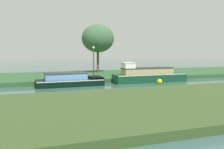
# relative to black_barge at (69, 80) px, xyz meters

# --- Properties ---
(ground_plane) EXTENTS (120.00, 120.00, 0.00)m
(ground_plane) POSITION_rel_black_barge_xyz_m (0.99, -1.20, -0.51)
(ground_plane) COLOR #355652
(riverbank_far) EXTENTS (72.00, 10.00, 0.40)m
(riverbank_far) POSITION_rel_black_barge_xyz_m (0.99, 5.80, -0.31)
(riverbank_far) COLOR #29502A
(riverbank_far) RESTS_ON ground_plane
(riverbank_near) EXTENTS (72.00, 10.00, 0.40)m
(riverbank_near) POSITION_rel_black_barge_xyz_m (0.99, -10.20, -0.31)
(riverbank_near) COLOR #334822
(riverbank_near) RESTS_ON ground_plane
(black_barge) EXTENTS (6.08, 2.25, 1.23)m
(black_barge) POSITION_rel_black_barge_xyz_m (0.00, 0.00, 0.00)
(black_barge) COLOR black
(black_barge) RESTS_ON ground_plane
(forest_narrowboat) EXTENTS (7.71, 1.85, 2.04)m
(forest_narrowboat) POSITION_rel_black_barge_xyz_m (8.13, 0.00, 0.18)
(forest_narrowboat) COLOR #123E26
(forest_narrowboat) RESTS_ON ground_plane
(willow_tree_left) EXTENTS (4.11, 3.61, 6.08)m
(willow_tree_left) POSITION_rel_black_barge_xyz_m (4.99, 7.71, 4.19)
(willow_tree_left) COLOR brown
(willow_tree_left) RESTS_ON riverbank_far
(lamp_post) EXTENTS (0.24, 0.24, 3.23)m
(lamp_post) POSITION_rel_black_barge_xyz_m (2.94, 2.28, 1.89)
(lamp_post) COLOR #333338
(lamp_post) RESTS_ON riverbank_far
(mooring_post_near) EXTENTS (0.18, 0.18, 0.73)m
(mooring_post_near) POSITION_rel_black_barge_xyz_m (1.42, 1.49, 0.26)
(mooring_post_near) COLOR #46312F
(mooring_post_near) RESTS_ON riverbank_far
(channel_buoy) EXTENTS (0.49, 0.49, 0.49)m
(channel_buoy) POSITION_rel_black_barge_xyz_m (8.43, -1.75, -0.26)
(channel_buoy) COLOR yellow
(channel_buoy) RESTS_ON ground_plane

